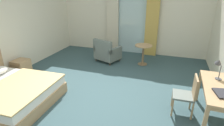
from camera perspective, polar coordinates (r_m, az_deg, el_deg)
name	(u,v)px	position (r m, az deg, el deg)	size (l,w,h in m)	color
ground	(95,98)	(4.63, -5.21, -10.73)	(6.48, 7.99, 0.10)	#334C51
wall_back	(132,17)	(7.53, 6.24, 14.02)	(6.08, 0.12, 2.86)	silver
balcony_glass_door	(132,22)	(7.47, 6.35, 12.62)	(1.13, 0.02, 2.51)	silver
curtain_panel_left	(113,19)	(7.56, 0.22, 13.65)	(0.48, 0.10, 2.72)	beige
curtain_panel_right	(152,21)	(7.22, 12.44, 12.77)	(0.48, 0.10, 2.72)	tan
bed	(6,93)	(4.85, -30.30, -8.01)	(2.08, 1.84, 1.03)	tan
nightstand	(21,67)	(6.23, -26.49, -1.24)	(0.40, 0.46, 0.47)	tan
writing_desk	(218,91)	(4.00, 30.17, -7.57)	(0.57, 1.45, 0.76)	tan
desk_chair	(188,93)	(4.07, 22.61, -8.78)	(0.43, 0.43, 0.86)	slate
desk_lamp	(219,64)	(4.25, 30.41, -0.34)	(0.17, 0.27, 0.41)	#4C4C51
closed_book	(222,94)	(3.70, 31.14, -8.18)	(0.22, 0.34, 0.03)	#232328
armchair_by_window	(107,52)	(6.60, -1.60, 3.33)	(0.98, 0.92, 0.84)	slate
round_cafe_table	(143,50)	(6.35, 9.77, 3.88)	(0.59, 0.59, 0.70)	tan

